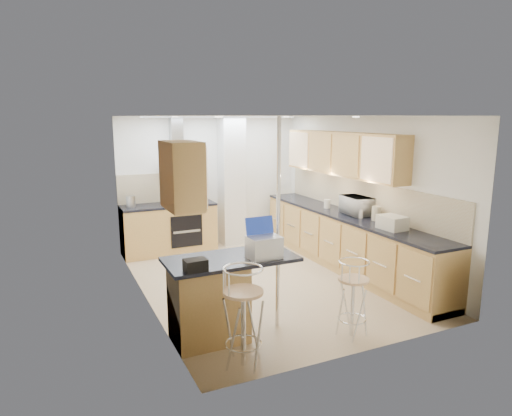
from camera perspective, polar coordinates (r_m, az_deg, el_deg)
name	(u,v)px	position (r m, az deg, el deg)	size (l,w,h in m)	color
ground	(264,281)	(7.14, 1.05, -9.07)	(4.80, 4.80, 0.00)	tan
room_shell	(273,178)	(7.23, 2.11, 3.80)	(3.64, 4.84, 2.51)	white
right_counter	(346,241)	(7.74, 11.13, -4.08)	(0.63, 4.40, 0.92)	tan
back_counter	(169,228)	(8.60, -10.83, -2.52)	(1.70, 0.63, 0.92)	tan
peninsula	(231,296)	(5.31, -3.12, -10.99)	(1.47, 0.72, 0.94)	tan
microwave	(357,206)	(7.60, 12.53, 0.30)	(0.54, 0.37, 0.30)	white
laptop	(264,247)	(5.10, 1.02, -4.91)	(0.36, 0.27, 0.25)	#ACB0B5
bag	(195,265)	(4.73, -7.58, -7.09)	(0.23, 0.17, 0.12)	black
bar_stool_near	(243,317)	(4.69, -1.61, -13.43)	(0.43, 0.43, 1.05)	tan
bar_stool_end	(353,298)	(5.42, 12.00, -10.98)	(0.37, 0.37, 0.91)	tan
jar_a	(344,205)	(8.00, 10.94, 0.41)	(0.12, 0.12, 0.16)	beige
jar_b	(327,204)	(8.06, 8.87, 0.52)	(0.11, 0.11, 0.15)	beige
jar_c	(376,213)	(7.25, 14.80, -0.65)	(0.14, 0.14, 0.22)	#B2AA8E
jar_d	(360,214)	(7.37, 12.82, -0.69)	(0.10, 0.10, 0.14)	white
bread_bin	(392,223)	(6.75, 16.67, -1.75)	(0.29, 0.37, 0.19)	beige
kettle	(131,202)	(8.35, -15.37, 0.79)	(0.16, 0.16, 0.20)	#A5A8AA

